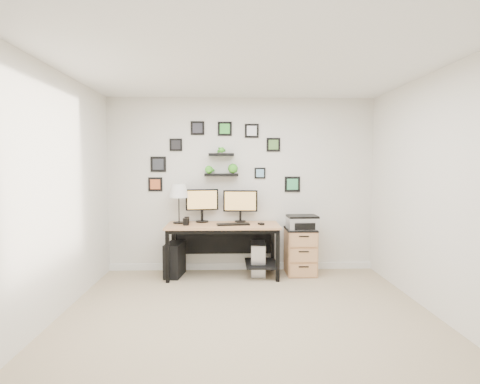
{
  "coord_description": "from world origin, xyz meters",
  "views": [
    {
      "loc": [
        -0.21,
        -4.05,
        1.61
      ],
      "look_at": [
        -0.03,
        1.83,
        1.2
      ],
      "focal_mm": 30.0,
      "sensor_mm": 36.0,
      "label": 1
    }
  ],
  "objects_px": {
    "mug": "(186,222)",
    "printer": "(302,222)",
    "table_lamp": "(179,192)",
    "pc_tower_grey": "(258,259)",
    "monitor_right": "(240,203)",
    "pc_tower_black": "(175,259)",
    "desk": "(225,233)",
    "monitor_left": "(202,203)",
    "file_cabinet": "(300,251)"
  },
  "relations": [
    {
      "from": "desk",
      "to": "pc_tower_black",
      "type": "height_order",
      "value": "desk"
    },
    {
      "from": "mug",
      "to": "file_cabinet",
      "type": "bearing_deg",
      "value": 5.53
    },
    {
      "from": "monitor_left",
      "to": "monitor_right",
      "type": "height_order",
      "value": "monitor_left"
    },
    {
      "from": "monitor_right",
      "to": "mug",
      "type": "xyz_separation_m",
      "value": [
        -0.78,
        -0.31,
        -0.23
      ]
    },
    {
      "from": "monitor_left",
      "to": "table_lamp",
      "type": "relative_size",
      "value": 0.86
    },
    {
      "from": "file_cabinet",
      "to": "desk",
      "type": "bearing_deg",
      "value": -176.97
    },
    {
      "from": "desk",
      "to": "table_lamp",
      "type": "xyz_separation_m",
      "value": [
        -0.68,
        0.1,
        0.58
      ]
    },
    {
      "from": "table_lamp",
      "to": "file_cabinet",
      "type": "bearing_deg",
      "value": -1.28
    },
    {
      "from": "mug",
      "to": "pc_tower_black",
      "type": "bearing_deg",
      "value": 150.08
    },
    {
      "from": "pc_tower_black",
      "to": "pc_tower_grey",
      "type": "xyz_separation_m",
      "value": [
        1.21,
        0.05,
        -0.01
      ]
    },
    {
      "from": "desk",
      "to": "monitor_right",
      "type": "height_order",
      "value": "monitor_right"
    },
    {
      "from": "monitor_right",
      "to": "pc_tower_black",
      "type": "height_order",
      "value": "monitor_right"
    },
    {
      "from": "mug",
      "to": "monitor_right",
      "type": "bearing_deg",
      "value": 21.65
    },
    {
      "from": "table_lamp",
      "to": "pc_tower_black",
      "type": "distance_m",
      "value": 0.97
    },
    {
      "from": "monitor_right",
      "to": "desk",
      "type": "bearing_deg",
      "value": -136.89
    },
    {
      "from": "monitor_left",
      "to": "monitor_right",
      "type": "bearing_deg",
      "value": 1.27
    },
    {
      "from": "monitor_right",
      "to": "table_lamp",
      "type": "height_order",
      "value": "table_lamp"
    },
    {
      "from": "desk",
      "to": "printer",
      "type": "bearing_deg",
      "value": 1.17
    },
    {
      "from": "mug",
      "to": "printer",
      "type": "relative_size",
      "value": 0.22
    },
    {
      "from": "monitor_right",
      "to": "table_lamp",
      "type": "bearing_deg",
      "value": -173.09
    },
    {
      "from": "file_cabinet",
      "to": "pc_tower_black",
      "type": "bearing_deg",
      "value": -178.19
    },
    {
      "from": "desk",
      "to": "monitor_right",
      "type": "distance_m",
      "value": 0.51
    },
    {
      "from": "printer",
      "to": "pc_tower_black",
      "type": "bearing_deg",
      "value": -179.31
    },
    {
      "from": "desk",
      "to": "printer",
      "type": "distance_m",
      "value": 1.12
    },
    {
      "from": "monitor_right",
      "to": "file_cabinet",
      "type": "bearing_deg",
      "value": -9.58
    },
    {
      "from": "mug",
      "to": "file_cabinet",
      "type": "xyz_separation_m",
      "value": [
        1.65,
        0.16,
        -0.46
      ]
    },
    {
      "from": "desk",
      "to": "pc_tower_black",
      "type": "bearing_deg",
      "value": 179.96
    },
    {
      "from": "file_cabinet",
      "to": "printer",
      "type": "bearing_deg",
      "value": -63.56
    },
    {
      "from": "table_lamp",
      "to": "printer",
      "type": "height_order",
      "value": "table_lamp"
    },
    {
      "from": "desk",
      "to": "table_lamp",
      "type": "height_order",
      "value": "table_lamp"
    },
    {
      "from": "monitor_left",
      "to": "monitor_right",
      "type": "distance_m",
      "value": 0.57
    },
    {
      "from": "file_cabinet",
      "to": "monitor_left",
      "type": "bearing_deg",
      "value": 174.64
    },
    {
      "from": "monitor_left",
      "to": "table_lamp",
      "type": "xyz_separation_m",
      "value": [
        -0.33,
        -0.1,
        0.17
      ]
    },
    {
      "from": "monitor_left",
      "to": "desk",
      "type": "bearing_deg",
      "value": -29.19
    },
    {
      "from": "mug",
      "to": "pc_tower_grey",
      "type": "distance_m",
      "value": 1.19
    },
    {
      "from": "monitor_left",
      "to": "pc_tower_grey",
      "type": "distance_m",
      "value": 1.16
    },
    {
      "from": "monitor_right",
      "to": "file_cabinet",
      "type": "height_order",
      "value": "monitor_right"
    },
    {
      "from": "table_lamp",
      "to": "pc_tower_grey",
      "type": "relative_size",
      "value": 1.19
    },
    {
      "from": "table_lamp",
      "to": "mug",
      "type": "distance_m",
      "value": 0.47
    },
    {
      "from": "mug",
      "to": "desk",
      "type": "bearing_deg",
      "value": 10.38
    },
    {
      "from": "monitor_right",
      "to": "mug",
      "type": "relative_size",
      "value": 5.14
    },
    {
      "from": "printer",
      "to": "mug",
      "type": "bearing_deg",
      "value": -175.74
    },
    {
      "from": "table_lamp",
      "to": "pc_tower_black",
      "type": "height_order",
      "value": "table_lamp"
    },
    {
      "from": "pc_tower_black",
      "to": "printer",
      "type": "bearing_deg",
      "value": 8.51
    },
    {
      "from": "printer",
      "to": "desk",
      "type": "bearing_deg",
      "value": -178.83
    },
    {
      "from": "monitor_right",
      "to": "pc_tower_black",
      "type": "distance_m",
      "value": 1.26
    },
    {
      "from": "table_lamp",
      "to": "file_cabinet",
      "type": "height_order",
      "value": "table_lamp"
    },
    {
      "from": "pc_tower_grey",
      "to": "printer",
      "type": "xyz_separation_m",
      "value": [
        0.64,
        -0.03,
        0.54
      ]
    },
    {
      "from": "monitor_right",
      "to": "printer",
      "type": "xyz_separation_m",
      "value": [
        0.9,
        -0.18,
        -0.26
      ]
    },
    {
      "from": "mug",
      "to": "pc_tower_grey",
      "type": "height_order",
      "value": "mug"
    }
  ]
}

